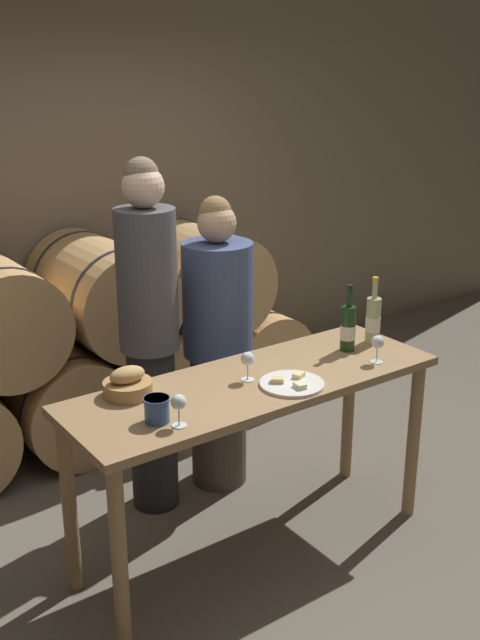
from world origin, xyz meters
name	(u,v)px	position (x,y,z in m)	size (l,w,h in m)	color
ground_plane	(254,547)	(0.00, 0.00, 0.00)	(10.00, 10.00, 0.00)	#665E51
stone_wall_back	(56,167)	(0.00, 2.13, 1.60)	(10.00, 0.12, 3.20)	#7F705B
barrel_stack	(105,344)	(0.00, 1.56, 0.57)	(2.72, 0.89, 1.24)	tan
tasting_table	(255,406)	(0.00, 0.00, 0.75)	(1.76, 0.59, 0.89)	#99754C
person_left	(149,335)	(-0.19, 0.62, 0.95)	(0.30, 0.30, 1.82)	#232326
person_right	(218,346)	(0.22, 0.62, 0.80)	(0.37, 0.37, 1.60)	#4C4238
wine_bottle_red	(348,328)	(0.58, 0.03, 1.00)	(0.07, 0.07, 0.33)	#193819
wine_bottle_white	(373,320)	(0.76, 0.04, 1.00)	(0.07, 0.07, 0.34)	#ADBC7F
blue_crock	(157,408)	(-0.56, -0.10, 0.94)	(0.11, 0.11, 0.10)	#335693
bread_basket	(128,385)	(-0.54, 0.18, 0.93)	(0.21, 0.21, 0.13)	#A87F4C
cheese_plate	(292,383)	(0.09, -0.14, 0.89)	(0.29, 0.29, 0.04)	white
wine_glass_far_left	(179,403)	(-0.51, -0.19, 0.98)	(0.06, 0.06, 0.13)	white
wine_glass_left	(248,360)	(-0.03, 0.02, 0.98)	(0.06, 0.06, 0.13)	white
wine_glass_center	(377,343)	(0.59, -0.17, 0.98)	(0.06, 0.06, 0.13)	white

